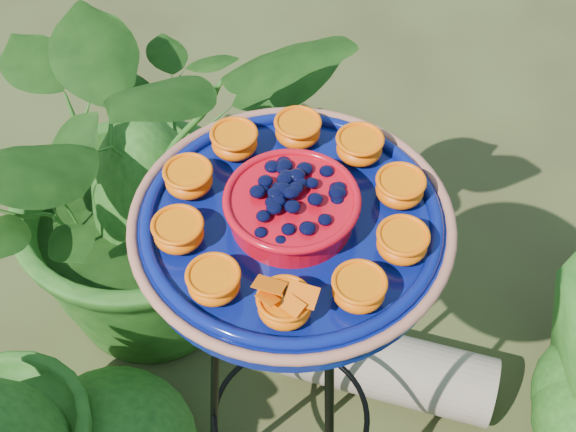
% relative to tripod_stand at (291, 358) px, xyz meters
% --- Properties ---
extents(tripod_stand, '(0.38, 0.38, 0.90)m').
position_rel_tripod_stand_xyz_m(tripod_stand, '(0.00, 0.00, 0.00)').
color(tripod_stand, black).
rests_on(tripod_stand, ground).
extents(feeder_dish, '(0.54, 0.54, 0.11)m').
position_rel_tripod_stand_xyz_m(feeder_dish, '(0.00, -0.00, 0.40)').
color(feeder_dish, '#081260').
rests_on(feeder_dish, tripod_stand).
extents(driftwood_log, '(0.52, 0.21, 0.17)m').
position_rel_tripod_stand_xyz_m(driftwood_log, '(0.14, 0.31, -0.46)').
color(driftwood_log, gray).
rests_on(driftwood_log, ground).
extents(shrub_back_left, '(1.19, 1.18, 1.00)m').
position_rel_tripod_stand_xyz_m(shrub_back_left, '(-0.50, 0.38, -0.05)').
color(shrub_back_left, '#184312').
rests_on(shrub_back_left, ground).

